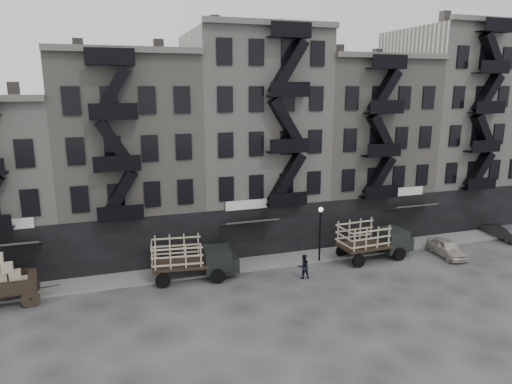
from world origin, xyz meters
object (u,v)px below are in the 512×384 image
object	(u,v)px
stake_truck_west	(192,256)
car_east	(447,248)
pedestrian_mid	(304,266)
stake_truck_east	(374,238)
wagon	(1,277)
car_far	(503,231)

from	to	relation	value
stake_truck_west	car_east	size ratio (longest dim) A/B	1.56
car_east	pedestrian_mid	size ratio (longest dim) A/B	2.27
car_east	pedestrian_mid	xyz separation A→B (m)	(-12.33, -0.40, 0.19)
stake_truck_east	car_east	world-z (taller)	stake_truck_east
wagon	car_far	bearing A→B (deg)	-6.40
stake_truck_west	stake_truck_east	size ratio (longest dim) A/B	1.00
stake_truck_west	car_east	distance (m)	19.68
wagon	stake_truck_west	distance (m)	11.55
stake_truck_west	car_far	world-z (taller)	stake_truck_west
car_far	pedestrian_mid	xyz separation A→B (m)	(-19.88, -2.30, 0.19)
stake_truck_east	pedestrian_mid	size ratio (longest dim) A/B	3.53
wagon	pedestrian_mid	distance (m)	18.91
wagon	stake_truck_east	size ratio (longest dim) A/B	0.67
car_far	wagon	bearing A→B (deg)	5.86
wagon	pedestrian_mid	bearing A→B (deg)	-12.89
wagon	car_far	world-z (taller)	wagon
stake_truck_west	pedestrian_mid	size ratio (longest dim) A/B	3.53
stake_truck_west	pedestrian_mid	bearing A→B (deg)	-10.76
stake_truck_east	car_east	distance (m)	5.99
wagon	car_east	bearing A→B (deg)	-9.79
stake_truck_east	pedestrian_mid	distance (m)	6.85
stake_truck_east	car_far	size ratio (longest dim) A/B	1.49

